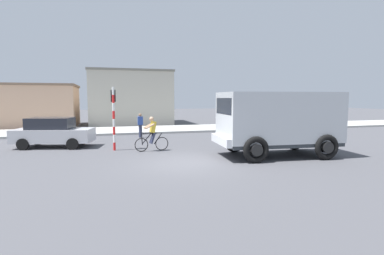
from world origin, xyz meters
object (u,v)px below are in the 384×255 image
(traffic_light_pole, at_px, (113,109))
(truck_foreground, at_px, (278,120))
(pedestrian_near_kerb, at_px, (140,125))
(car_red_near, at_px, (53,132))
(cyclist, at_px, (152,134))

(traffic_light_pole, bearing_deg, truck_foreground, -26.93)
(truck_foreground, height_order, pedestrian_near_kerb, truck_foreground)
(car_red_near, xyz_separation_m, pedestrian_near_kerb, (4.95, 2.80, 0.03))
(car_red_near, relative_size, pedestrian_near_kerb, 2.64)
(truck_foreground, bearing_deg, pedestrian_near_kerb, 122.87)
(cyclist, bearing_deg, pedestrian_near_kerb, 89.85)
(cyclist, xyz_separation_m, pedestrian_near_kerb, (0.01, 5.38, -0.02))
(truck_foreground, xyz_separation_m, cyclist, (-5.32, 2.84, -0.80))
(traffic_light_pole, height_order, pedestrian_near_kerb, traffic_light_pole)
(traffic_light_pole, distance_m, pedestrian_near_kerb, 5.09)
(traffic_light_pole, distance_m, car_red_near, 3.82)
(truck_foreground, relative_size, traffic_light_pole, 1.75)
(cyclist, bearing_deg, traffic_light_pole, 156.51)
(cyclist, height_order, car_red_near, cyclist)
(truck_foreground, relative_size, cyclist, 3.25)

